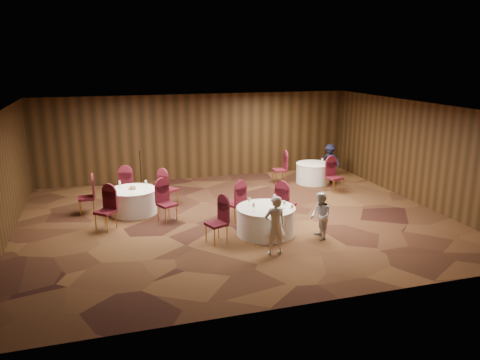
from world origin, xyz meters
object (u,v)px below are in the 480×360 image
object	(u,v)px
table_left	(133,201)
table_right	(313,173)
mic_stand	(141,181)
woman_a	(275,225)
table_main	(266,220)
woman_b	(320,216)
man_c	(330,160)

from	to	relation	value
table_left	table_right	distance (m)	6.83
table_right	mic_stand	world-z (taller)	mic_stand
woman_a	table_left	bearing A→B (deg)	-55.49
table_left	table_right	xyz separation A→B (m)	(6.64, 1.62, 0.00)
table_main	woman_a	size ratio (longest dim) A/B	1.07
table_right	mic_stand	size ratio (longest dim) A/B	0.87
table_main	mic_stand	world-z (taller)	mic_stand
table_main	woman_b	bearing A→B (deg)	-29.99
table_right	mic_stand	bearing A→B (deg)	175.01
table_right	woman_b	size ratio (longest dim) A/B	1.03
table_left	table_main	bearing A→B (deg)	-40.47
mic_stand	man_c	bearing A→B (deg)	1.09
table_right	table_left	bearing A→B (deg)	-166.30
mic_stand	table_main	bearing A→B (deg)	-60.44
table_right	man_c	distance (m)	1.26
table_main	woman_a	xyz separation A→B (m)	(-0.23, -1.28, 0.35)
table_main	woman_b	size ratio (longest dim) A/B	1.25
table_left	man_c	distance (m)	8.00
table_left	man_c	xyz separation A→B (m)	(7.66, 2.30, 0.27)
table_main	woman_a	world-z (taller)	woman_a
table_right	table_main	bearing A→B (deg)	-128.25
table_main	woman_b	world-z (taller)	woman_b
woman_a	woman_b	bearing A→B (deg)	-160.54
mic_stand	woman_a	xyz separation A→B (m)	(2.54, -6.18, 0.31)
woman_a	table_main	bearing A→B (deg)	-102.35
table_main	table_left	bearing A→B (deg)	139.53
woman_b	table_left	bearing A→B (deg)	-122.00
table_right	man_c	world-z (taller)	man_c
table_main	man_c	bearing A→B (deg)	48.48
table_left	mic_stand	size ratio (longest dim) A/B	0.97
table_left	woman_b	distance (m)	5.62
mic_stand	woman_a	world-z (taller)	mic_stand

